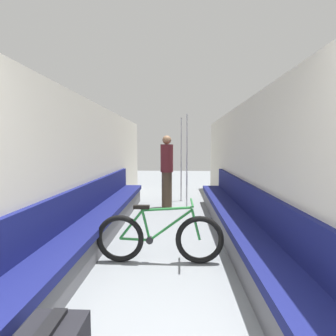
{
  "coord_description": "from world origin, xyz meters",
  "views": [
    {
      "loc": [
        0.18,
        -0.73,
        1.48
      ],
      "look_at": [
        -0.0,
        3.71,
        1.11
      ],
      "focal_mm": 28.0,
      "sensor_mm": 36.0,
      "label": 1
    }
  ],
  "objects_px": {
    "grab_pole_near": "(187,163)",
    "bench_seat_row_right": "(237,222)",
    "bench_seat_row_left": "(99,221)",
    "grab_pole_far": "(181,161)",
    "passenger_standing": "(167,171)",
    "bicycle": "(159,238)"
  },
  "relations": [
    {
      "from": "grab_pole_near",
      "to": "bench_seat_row_right",
      "type": "bearing_deg",
      "value": -71.12
    },
    {
      "from": "bench_seat_row_left",
      "to": "grab_pole_far",
      "type": "distance_m",
      "value": 3.35
    },
    {
      "from": "grab_pole_near",
      "to": "passenger_standing",
      "type": "bearing_deg",
      "value": 175.39
    },
    {
      "from": "bench_seat_row_right",
      "to": "grab_pole_near",
      "type": "height_order",
      "value": "grab_pole_near"
    },
    {
      "from": "bench_seat_row_left",
      "to": "bicycle",
      "type": "relative_size",
      "value": 3.54
    },
    {
      "from": "bicycle",
      "to": "passenger_standing",
      "type": "relative_size",
      "value": 0.93
    },
    {
      "from": "bench_seat_row_right",
      "to": "bicycle",
      "type": "distance_m",
      "value": 1.43
    },
    {
      "from": "grab_pole_far",
      "to": "passenger_standing",
      "type": "relative_size",
      "value": 1.29
    },
    {
      "from": "bicycle",
      "to": "grab_pole_near",
      "type": "xyz_separation_m",
      "value": [
        0.43,
        2.96,
        0.76
      ]
    },
    {
      "from": "bench_seat_row_right",
      "to": "passenger_standing",
      "type": "height_order",
      "value": "passenger_standing"
    },
    {
      "from": "bench_seat_row_left",
      "to": "bench_seat_row_right",
      "type": "xyz_separation_m",
      "value": [
        2.19,
        0.0,
        0.0
      ]
    },
    {
      "from": "bench_seat_row_right",
      "to": "grab_pole_far",
      "type": "relative_size",
      "value": 2.57
    },
    {
      "from": "bench_seat_row_left",
      "to": "grab_pole_near",
      "type": "distance_m",
      "value": 2.7
    },
    {
      "from": "grab_pole_far",
      "to": "bench_seat_row_right",
      "type": "bearing_deg",
      "value": -74.01
    },
    {
      "from": "bench_seat_row_left",
      "to": "passenger_standing",
      "type": "bearing_deg",
      "value": 65.39
    },
    {
      "from": "bicycle",
      "to": "grab_pole_far",
      "type": "relative_size",
      "value": 0.73
    },
    {
      "from": "grab_pole_near",
      "to": "bench_seat_row_left",
      "type": "bearing_deg",
      "value": -124.61
    },
    {
      "from": "bench_seat_row_right",
      "to": "passenger_standing",
      "type": "xyz_separation_m",
      "value": [
        -1.2,
        2.16,
        0.61
      ]
    },
    {
      "from": "passenger_standing",
      "to": "bicycle",
      "type": "bearing_deg",
      "value": -157.38
    },
    {
      "from": "bench_seat_row_right",
      "to": "grab_pole_far",
      "type": "height_order",
      "value": "grab_pole_far"
    },
    {
      "from": "bicycle",
      "to": "passenger_standing",
      "type": "height_order",
      "value": "passenger_standing"
    },
    {
      "from": "grab_pole_far",
      "to": "grab_pole_near",
      "type": "bearing_deg",
      "value": -81.6
    }
  ]
}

